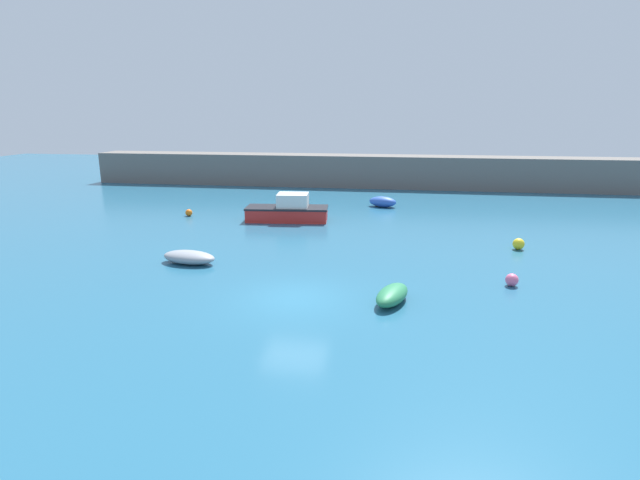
# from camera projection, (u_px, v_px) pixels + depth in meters

# --- Properties ---
(ground_plane) EXTENTS (120.00, 120.00, 0.20)m
(ground_plane) POSITION_uv_depth(u_px,v_px,m) (294.00, 301.00, 19.23)
(ground_plane) COLOR #235B7A
(harbor_breakwater) EXTENTS (52.15, 3.27, 2.97)m
(harbor_breakwater) POSITION_uv_depth(u_px,v_px,m) (359.00, 171.00, 47.76)
(harbor_breakwater) COLOR #66605B
(harbor_breakwater) RESTS_ON ground_plane
(fishing_dinghy_green) EXTENTS (2.36, 1.77, 0.78)m
(fishing_dinghy_green) POSITION_uv_depth(u_px,v_px,m) (383.00, 202.00, 37.57)
(fishing_dinghy_green) COLOR #2D56B7
(fishing_dinghy_green) RESTS_ON ground_plane
(dinghy_near_pier) EXTENTS (1.62, 2.50, 0.62)m
(dinghy_near_pier) POSITION_uv_depth(u_px,v_px,m) (392.00, 295.00, 18.68)
(dinghy_near_pier) COLOR #287A4C
(dinghy_near_pier) RESTS_ON ground_plane
(motorboat_grey_hull) EXTENTS (5.51, 2.53, 1.81)m
(motorboat_grey_hull) POSITION_uv_depth(u_px,v_px,m) (289.00, 210.00, 32.75)
(motorboat_grey_hull) COLOR red
(motorboat_grey_hull) RESTS_ON ground_plane
(rowboat_blue_near) EXTENTS (2.82, 1.67, 0.61)m
(rowboat_blue_near) POSITION_uv_depth(u_px,v_px,m) (189.00, 257.00, 23.56)
(rowboat_blue_near) COLOR gray
(rowboat_blue_near) RESTS_ON ground_plane
(mooring_buoy_pink) EXTENTS (0.53, 0.53, 0.53)m
(mooring_buoy_pink) POSITION_uv_depth(u_px,v_px,m) (512.00, 280.00, 20.50)
(mooring_buoy_pink) COLOR #EA668C
(mooring_buoy_pink) RESTS_ON ground_plane
(mooring_buoy_orange) EXTENTS (0.47, 0.47, 0.47)m
(mooring_buoy_orange) POSITION_uv_depth(u_px,v_px,m) (189.00, 213.00, 34.31)
(mooring_buoy_orange) COLOR orange
(mooring_buoy_orange) RESTS_ON ground_plane
(mooring_buoy_yellow) EXTENTS (0.60, 0.60, 0.60)m
(mooring_buoy_yellow) POSITION_uv_depth(u_px,v_px,m) (519.00, 244.00, 25.95)
(mooring_buoy_yellow) COLOR yellow
(mooring_buoy_yellow) RESTS_ON ground_plane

